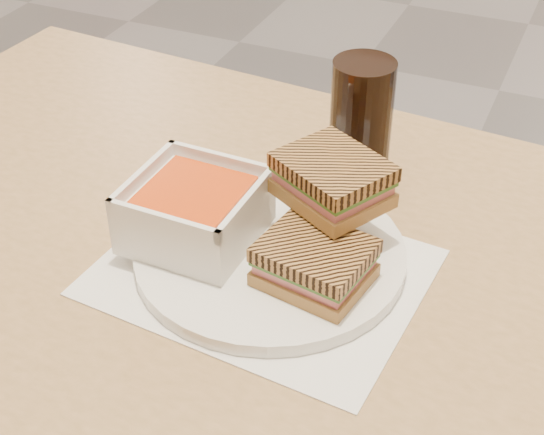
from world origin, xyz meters
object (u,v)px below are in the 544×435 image
at_px(panini_lower, 315,263).
at_px(plate, 270,254).
at_px(soup_bowl, 195,213).
at_px(main_table, 260,311).
at_px(cola_glass, 361,124).

bearing_deg(panini_lower, plate, 154.42).
height_order(soup_bowl, panini_lower, soup_bowl).
distance_m(main_table, panini_lower, 0.19).
xyz_separation_m(soup_bowl, cola_glass, (0.12, 0.20, 0.03)).
bearing_deg(cola_glass, plate, -100.50).
bearing_deg(panini_lower, main_table, 145.19).
relative_size(main_table, plate, 4.25).
xyz_separation_m(main_table, cola_glass, (0.06, 0.16, 0.19)).
height_order(main_table, cola_glass, cola_glass).
distance_m(soup_bowl, panini_lower, 0.15).
height_order(plate, panini_lower, panini_lower).
xyz_separation_m(soup_bowl, panini_lower, (0.15, -0.02, -0.01)).
relative_size(panini_lower, cola_glass, 0.75).
distance_m(plate, soup_bowl, 0.09).
xyz_separation_m(main_table, soup_bowl, (-0.06, -0.04, 0.16)).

